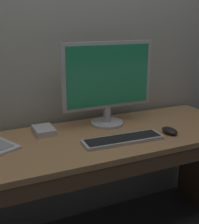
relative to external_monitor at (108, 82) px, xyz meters
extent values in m
cube|color=#A87A4C|center=(-0.20, -0.15, -0.28)|extent=(1.90, 0.61, 0.03)
cube|color=brown|center=(-0.20, -0.44, -0.34)|extent=(1.82, 0.02, 0.08)
cylinder|color=#B7B7BC|center=(0.00, 0.01, -0.26)|extent=(0.20, 0.20, 0.02)
cylinder|color=#B7B7BC|center=(0.00, 0.01, -0.20)|extent=(0.04, 0.04, 0.10)
cube|color=#B7B7BC|center=(0.00, 0.00, 0.04)|extent=(0.57, 0.02, 0.39)
cube|color=#23935B|center=(0.00, -0.01, 0.04)|extent=(0.53, 0.00, 0.35)
cube|color=#BCBCC1|center=(-0.04, -0.27, -0.26)|extent=(0.45, 0.14, 0.02)
cube|color=black|center=(-0.04, -0.27, -0.25)|extent=(0.42, 0.12, 0.00)
ellipsoid|color=black|center=(0.26, -0.28, -0.25)|extent=(0.07, 0.11, 0.03)
cube|color=silver|center=(-0.39, 0.02, -0.25)|extent=(0.11, 0.15, 0.03)
camera|label=1|loc=(-0.78, -1.58, 0.36)|focal=48.45mm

